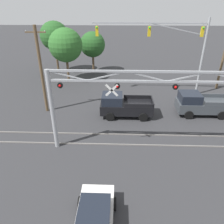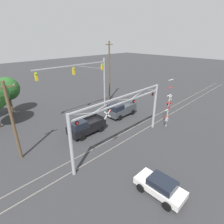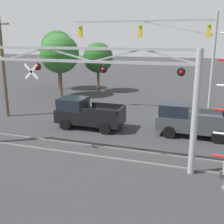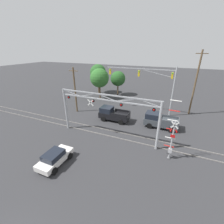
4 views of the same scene
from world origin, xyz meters
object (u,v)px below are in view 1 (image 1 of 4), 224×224
at_px(sedan_waiting, 95,219).
at_px(utility_pole_left, 41,70).
at_px(background_tree_far_left_verge, 93,45).
at_px(pickup_truck_lead, 124,106).
at_px(background_tree_beyond_span, 66,45).
at_px(traffic_signal_span, 176,43).
at_px(background_tree_far_right_verge, 54,36).
at_px(pickup_truck_following, 200,104).
at_px(crossing_gantry, 145,101).

relative_size(sedan_waiting, utility_pole_left, 0.48).
height_order(sedan_waiting, background_tree_far_left_verge, background_tree_far_left_verge).
bearing_deg(sedan_waiting, pickup_truck_lead, 82.74).
relative_size(background_tree_beyond_span, background_tree_far_left_verge, 1.16).
bearing_deg(pickup_truck_lead, traffic_signal_span, 45.05).
distance_m(background_tree_far_left_verge, background_tree_far_right_verge, 5.57).
xyz_separation_m(background_tree_far_left_verge, background_tree_far_right_verge, (-5.44, -0.10, 1.19)).
xyz_separation_m(pickup_truck_lead, background_tree_beyond_span, (-7.42, 9.80, 3.72)).
distance_m(sedan_waiting, background_tree_beyond_span, 22.82).
bearing_deg(pickup_truck_following, background_tree_far_right_verge, 142.63).
height_order(pickup_truck_lead, utility_pole_left, utility_pole_left).
height_order(background_tree_far_left_verge, background_tree_far_right_verge, background_tree_far_right_verge).
distance_m(crossing_gantry, pickup_truck_following, 8.84).
bearing_deg(background_tree_beyond_span, pickup_truck_following, -31.86).
xyz_separation_m(pickup_truck_following, utility_pole_left, (-15.10, 0.17, 3.15)).
bearing_deg(pickup_truck_following, utility_pole_left, 179.35).
height_order(pickup_truck_lead, background_tree_beyond_span, background_tree_beyond_span).
height_order(traffic_signal_span, utility_pole_left, traffic_signal_span).
bearing_deg(background_tree_beyond_span, background_tree_far_right_verge, 121.66).
bearing_deg(crossing_gantry, traffic_signal_span, 68.35).
relative_size(background_tree_far_left_verge, background_tree_far_right_verge, 0.81).
bearing_deg(background_tree_beyond_span, traffic_signal_span, -17.88).
bearing_deg(pickup_truck_following, sedan_waiting, -125.54).
bearing_deg(utility_pole_left, background_tree_far_left_verge, 76.01).
distance_m(sedan_waiting, background_tree_far_right_verge, 27.37).
relative_size(pickup_truck_lead, utility_pole_left, 0.60).
bearing_deg(background_tree_far_right_verge, pickup_truck_lead, -54.37).
relative_size(pickup_truck_lead, background_tree_beyond_span, 0.71).
bearing_deg(crossing_gantry, pickup_truck_lead, 104.43).
bearing_deg(traffic_signal_span, pickup_truck_following, -70.26).
xyz_separation_m(sedan_waiting, background_tree_far_left_verge, (-2.93, 25.75, 3.38)).
distance_m(crossing_gantry, traffic_signal_span, 11.74).
bearing_deg(background_tree_far_left_verge, traffic_signal_span, -39.52).
bearing_deg(pickup_truck_following, crossing_gantry, -136.55).
distance_m(traffic_signal_span, pickup_truck_following, 7.19).
distance_m(pickup_truck_lead, sedan_waiting, 11.97).
bearing_deg(pickup_truck_lead, sedan_waiting, -97.26).
height_order(sedan_waiting, utility_pole_left, utility_pole_left).
relative_size(pickup_truck_following, background_tree_far_right_verge, 0.67).
xyz_separation_m(sedan_waiting, utility_pole_left, (-6.20, 12.64, 3.45)).
height_order(utility_pole_left, background_tree_beyond_span, utility_pole_left).
distance_m(pickup_truck_following, background_tree_far_right_verge, 22.15).
xyz_separation_m(traffic_signal_span, pickup_truck_lead, (-5.59, -5.60, -4.83)).
relative_size(traffic_signal_span, sedan_waiting, 3.09).
height_order(pickup_truck_following, background_tree_far_right_verge, background_tree_far_right_verge).
bearing_deg(crossing_gantry, sedan_waiting, -112.90).
distance_m(crossing_gantry, pickup_truck_lead, 6.05).
distance_m(traffic_signal_span, background_tree_far_right_verge, 17.51).
height_order(crossing_gantry, utility_pole_left, utility_pole_left).
bearing_deg(utility_pole_left, background_tree_beyond_span, 88.19).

